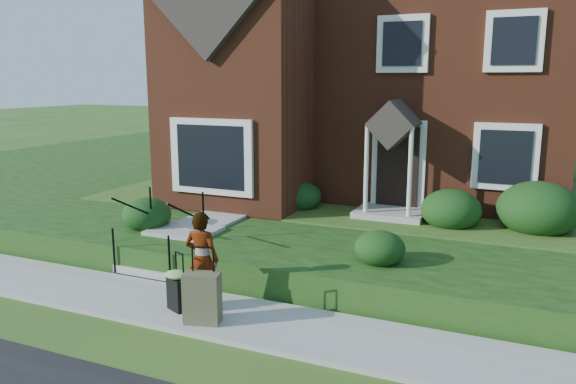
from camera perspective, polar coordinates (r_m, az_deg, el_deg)
The scene contains 10 objects.
ground at distance 9.26m, azimuth -5.40°, elevation -12.87°, with size 120.00×120.00×0.00m, color #2D5119.
sidewalk at distance 9.25m, azimuth -5.40°, elevation -12.64°, with size 60.00×1.60×0.08m, color #9E9B93.
terrace at distance 18.58m, azimuth 22.83°, elevation -0.37°, with size 44.00×20.00×0.60m, color #16390F.
walkway at distance 14.39m, azimuth -4.46°, elevation -1.37°, with size 1.20×6.00×0.06m, color #9E9B93.
main_house at distance 17.58m, azimuth 9.67°, elevation 16.00°, with size 10.40×10.20×9.40m.
front_steps at distance 11.83m, azimuth -11.71°, elevation -5.17°, with size 1.40×2.02×1.50m.
foundation_shrubs at distance 12.88m, azimuth 10.31°, elevation -0.95°, with size 10.28×4.75×1.20m.
woman at distance 9.39m, azimuth -8.74°, elevation -6.78°, with size 0.59×0.39×1.62m, color #999999.
suitcase_black at distance 9.45m, azimuth -11.19°, elevation -9.54°, with size 0.50×0.47×0.97m.
suitcase_olive at distance 8.91m, azimuth -8.71°, elevation -10.59°, with size 0.62×0.45×1.20m.
Camera 1 is at (4.17, -7.35, 3.80)m, focal length 35.00 mm.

